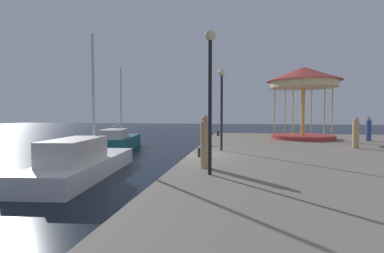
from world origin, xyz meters
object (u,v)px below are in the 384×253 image
Objects in this scene: bollard_south at (207,142)px; bollard_center at (200,152)px; bollard_north at (218,133)px; lamp_post_near_edge at (210,77)px; person_near_carousel at (205,143)px; person_by_the_water at (356,134)px; person_far_corner at (369,130)px; carousel at (303,85)px; sailboat_teal at (119,141)px; lamp_post_mid_promenade at (222,95)px; sailboat_white at (82,162)px.

bollard_center is at bearing -87.07° from bollard_south.
lamp_post_near_edge is at bearing -86.56° from bollard_north.
person_near_carousel is at bearing -87.43° from bollard_north.
bollard_center is 0.23× the size of person_by_the_water.
person_far_corner is (11.03, 4.69, 0.60)m from bollard_south.
carousel reaches higher than bollard_center.
bollard_center is (-0.82, 3.60, -2.91)m from lamp_post_near_edge.
person_near_carousel is (7.91, -10.19, 1.06)m from sailboat_teal.
sailboat_teal is at bearing 168.70° from person_by_the_water.
person_far_corner is (18.17, 1.54, 0.96)m from sailboat_teal.
bollard_south is (-1.05, 8.12, -2.91)m from lamp_post_near_edge.
carousel is at bearing -16.34° from bollard_north.
lamp_post_mid_promenade is at bearing -64.84° from bollard_south.
carousel is 3.13× the size of person_by_the_water.
bollard_south and bollard_center have the same top height.
carousel reaches higher than person_by_the_water.
lamp_post_near_edge is 11.48× the size of bollard_south.
bollard_north is 11.30m from person_by_the_water.
sailboat_teal is 8.55m from bollard_north.
person_near_carousel is (0.53, -2.51, 0.69)m from bollard_center.
lamp_post_near_edge is at bearing -53.98° from sailboat_teal.
person_near_carousel is at bearing -115.24° from carousel.
bollard_south is 4.53m from bollard_center.
sailboat_white is 7.02m from lamp_post_near_edge.
bollard_center is at bearing 102.82° from lamp_post_near_edge.
carousel is 1.29× the size of lamp_post_mid_promenade.
lamp_post_mid_promenade is 12.33m from person_far_corner.
bollard_south is at bearing -90.77° from bollard_north.
person_by_the_water is at bearing 42.72° from person_near_carousel.
sailboat_teal is at bearing -175.17° from person_far_corner.
lamp_post_mid_promenade is 2.25× the size of person_near_carousel.
sailboat_white is 4.04× the size of person_near_carousel.
bollard_south is 1.00× the size of bollard_center.
carousel is 3.22× the size of person_far_corner.
lamp_post_mid_promenade reaches higher than bollard_center.
lamp_post_mid_promenade reaches higher than person_near_carousel.
bollard_north is (-0.95, 15.78, -2.91)m from lamp_post_near_edge.
bollard_center is 14.20m from person_far_corner.
carousel is 14.45m from person_near_carousel.
person_far_corner is (9.99, 6.91, -2.12)m from lamp_post_mid_promenade.
lamp_post_near_edge is (5.79, -2.24, 3.27)m from sailboat_white.
carousel is at bearing 10.39° from sailboat_teal.
lamp_post_near_edge is 5.91m from lamp_post_mid_promenade.
sailboat_teal reaches higher than bollard_south.
lamp_post_near_edge reaches higher than bollard_center.
sailboat_teal is (-2.41, 9.04, -0.00)m from sailboat_white.
bollard_south is at bearing 115.16° from lamp_post_mid_promenade.
sailboat_white is 19.01m from person_far_corner.
bollard_south is at bearing -156.94° from person_far_corner.
lamp_post_mid_promenade is 10.68× the size of bollard_south.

